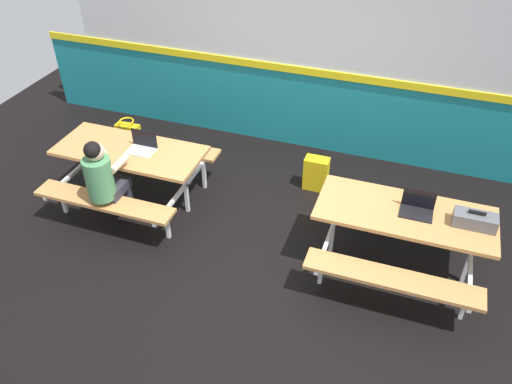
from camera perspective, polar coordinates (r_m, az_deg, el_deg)
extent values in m
cube|color=black|center=(5.92, -0.68, -5.50)|extent=(10.00, 10.00, 0.02)
cube|color=teal|center=(7.37, 5.29, 8.98)|extent=(8.00, 0.12, 1.10)
cube|color=yellow|center=(7.05, 5.43, 13.05)|extent=(8.00, 0.03, 0.10)
cube|color=silver|center=(6.84, 5.96, 19.01)|extent=(6.72, 0.12, 1.40)
cube|color=tan|center=(6.28, -13.69, 4.43)|extent=(1.75, 0.75, 0.04)
cube|color=tan|center=(6.02, -16.32, -1.02)|extent=(1.66, 0.28, 0.04)
cube|color=tan|center=(6.88, -10.69, 5.12)|extent=(1.66, 0.28, 0.04)
cube|color=white|center=(6.84, -18.22, 2.74)|extent=(0.04, 0.04, 0.70)
cube|color=white|center=(6.81, -18.29, 3.02)|extent=(0.04, 1.55, 0.04)
cube|color=white|center=(6.60, -20.41, -0.67)|extent=(0.04, 0.04, 0.41)
cube|color=white|center=(7.25, -15.79, 3.96)|extent=(0.04, 0.04, 0.41)
cube|color=white|center=(6.17, -7.69, 0.48)|extent=(0.04, 0.04, 0.70)
cube|color=white|center=(6.15, -7.72, 0.78)|extent=(0.04, 1.55, 0.04)
cube|color=white|center=(5.92, -9.69, -3.42)|extent=(0.04, 0.04, 0.41)
cube|color=white|center=(6.63, -5.71, 1.94)|extent=(0.04, 0.04, 0.41)
cube|color=tan|center=(5.37, 16.03, -2.28)|extent=(1.75, 0.75, 0.04)
cube|color=tan|center=(5.08, 14.69, -9.13)|extent=(1.66, 0.28, 0.04)
cube|color=tan|center=(6.05, 16.23, -0.80)|extent=(1.66, 0.28, 0.04)
cube|color=white|center=(5.63, 8.45, -3.78)|extent=(0.04, 0.04, 0.70)
cube|color=white|center=(5.61, 8.49, -3.47)|extent=(0.04, 1.55, 0.04)
cube|color=white|center=(5.36, 7.13, -8.32)|extent=(0.04, 0.04, 0.41)
cube|color=white|center=(6.11, 9.36, -1.86)|extent=(0.04, 0.04, 0.41)
cube|color=white|center=(5.65, 22.35, -6.57)|extent=(0.04, 0.04, 0.70)
cube|color=white|center=(5.63, 22.45, -6.27)|extent=(0.04, 1.55, 0.04)
cube|color=white|center=(5.38, 21.89, -11.26)|extent=(0.04, 0.04, 0.41)
cube|color=white|center=(6.13, 22.13, -4.43)|extent=(0.04, 0.04, 0.41)
cylinder|color=#2D2D38|center=(6.38, -15.07, -0.64)|extent=(0.11, 0.11, 0.45)
cylinder|color=#2D2D38|center=(6.30, -13.69, -0.98)|extent=(0.11, 0.11, 0.45)
cube|color=#2D2D38|center=(6.07, -15.52, 0.49)|extent=(0.30, 0.38, 0.12)
cylinder|color=#4C8C59|center=(5.83, -16.77, 1.44)|extent=(0.30, 0.30, 0.48)
cylinder|color=beige|center=(5.98, -17.02, 3.49)|extent=(0.08, 0.30, 0.08)
cylinder|color=beige|center=(5.84, -14.74, 3.03)|extent=(0.08, 0.30, 0.08)
sphere|color=beige|center=(5.67, -17.24, 4.26)|extent=(0.20, 0.20, 0.20)
sphere|color=black|center=(5.63, -17.47, 4.40)|extent=(0.18, 0.18, 0.18)
cube|color=silver|center=(6.18, -12.47, 4.40)|extent=(0.32, 0.22, 0.01)
cube|color=black|center=(6.20, -12.12, 5.78)|extent=(0.32, 0.01, 0.21)
cube|color=black|center=(5.35, 17.10, -2.26)|extent=(0.32, 0.22, 0.01)
cube|color=black|center=(5.37, 17.42, -0.65)|extent=(0.32, 0.01, 0.21)
cube|color=#595B60|center=(5.36, 22.84, -2.86)|extent=(0.40, 0.18, 0.14)
cube|color=black|center=(5.30, 23.08, -2.07)|extent=(0.16, 0.02, 0.02)
cube|color=yellow|center=(6.63, 6.59, 2.03)|extent=(0.30, 0.18, 0.44)
cube|color=yellow|center=(6.75, 6.77, 2.08)|extent=(0.21, 0.04, 0.19)
cube|color=yellow|center=(7.65, -13.74, 5.98)|extent=(0.34, 0.14, 0.36)
torus|color=yellow|center=(7.53, -14.00, 7.54)|extent=(0.21, 0.21, 0.02)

